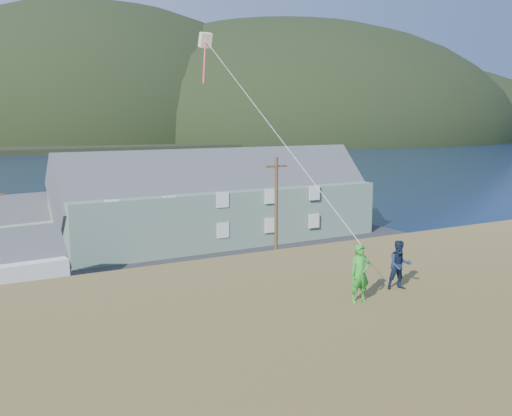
{
  "coord_description": "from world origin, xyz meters",
  "views": [
    {
      "loc": [
        -6.76,
        -30.84,
        12.18
      ],
      "look_at": [
        3.56,
        -12.02,
        8.8
      ],
      "focal_mm": 40.0,
      "sensor_mm": 36.0,
      "label": 1
    }
  ],
  "objects": [
    {
      "name": "ground",
      "position": [
        0.0,
        0.0,
        0.0
      ],
      "size": [
        900.0,
        900.0,
        0.0
      ],
      "primitive_type": "plane",
      "color": "#0A1638",
      "rests_on": "ground"
    },
    {
      "name": "grass_strip",
      "position": [
        0.0,
        -2.0,
        0.05
      ],
      "size": [
        110.0,
        8.0,
        0.1
      ],
      "primitive_type": "cube",
      "color": "#4C3D19",
      "rests_on": "ground"
    },
    {
      "name": "waterfront_lot",
      "position": [
        0.0,
        17.0,
        0.06
      ],
      "size": [
        72.0,
        36.0,
        0.12
      ],
      "primitive_type": "cube",
      "color": "#28282B",
      "rests_on": "ground"
    },
    {
      "name": "far_hills",
      "position": [
        35.59,
        279.38,
        2.0
      ],
      "size": [
        760.0,
        265.0,
        143.0
      ],
      "color": "black",
      "rests_on": "ground"
    },
    {
      "name": "lodge",
      "position": [
        17.03,
        19.68,
        4.3
      ],
      "size": [
        31.89,
        9.53,
        11.16
      ],
      "rotation": [
        0.0,
        0.0,
        0.02
      ],
      "color": "slate",
      "rests_on": "waterfront_lot"
    },
    {
      "name": "shed_white",
      "position": [
        -3.38,
        10.06,
        2.21
      ],
      "size": [
        7.59,
        5.4,
        5.71
      ],
      "rotation": [
        0.0,
        0.0,
        0.09
      ],
      "color": "white",
      "rests_on": "waterfront_lot"
    },
    {
      "name": "utility_poles",
      "position": [
        -2.22,
        1.5,
        4.59
      ],
      "size": [
        28.7,
        0.24,
        9.52
      ],
      "color": "#47331E",
      "rests_on": "waterfront_lot"
    },
    {
      "name": "kite_flyer_green",
      "position": [
        2.95,
        -19.02,
        8.01
      ],
      "size": [
        0.64,
        0.47,
        1.61
      ],
      "primitive_type": "imported",
      "rotation": [
        0.0,
        0.0,
        -0.16
      ],
      "color": "green",
      "rests_on": "hillside"
    },
    {
      "name": "kite_flyer_navy",
      "position": [
        4.75,
        -18.62,
        7.93
      ],
      "size": [
        0.86,
        0.77,
        1.46
      ],
      "primitive_type": "imported",
      "rotation": [
        0.0,
        0.0,
        -0.36
      ],
      "color": "#15213B",
      "rests_on": "hillside"
    },
    {
      "name": "kite_rig",
      "position": [
        2.39,
        -10.28,
        14.92
      ],
      "size": [
        0.88,
        4.77,
        11.12
      ],
      "color": "beige",
      "rests_on": "ground"
    }
  ]
}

